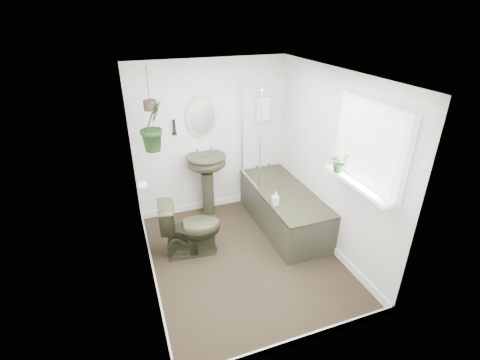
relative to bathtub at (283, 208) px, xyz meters
name	(u,v)px	position (x,y,z in m)	size (l,w,h in m)	color
floor	(244,258)	(-0.80, -0.50, -0.30)	(2.30, 2.80, 0.02)	black
ceiling	(245,73)	(-0.80, -0.50, 2.02)	(2.30, 2.80, 0.02)	white
wall_back	(211,139)	(-0.80, 0.91, 0.86)	(2.30, 0.02, 2.30)	white
wall_front	(307,250)	(-0.80, -1.91, 0.86)	(2.30, 0.02, 2.30)	white
wall_left	(141,195)	(-1.96, -0.50, 0.86)	(0.02, 2.80, 2.30)	white
wall_right	(331,164)	(0.36, -0.50, 0.86)	(0.02, 2.80, 2.30)	white
skirting	(244,254)	(-0.80, -0.50, -0.24)	(2.30, 2.80, 0.10)	white
bathtub	(283,208)	(0.00, 0.00, 0.00)	(0.72, 1.72, 0.58)	#2B2E1E
bath_screen	(251,135)	(-0.33, 0.49, 0.99)	(0.04, 0.72, 1.40)	silver
shower_box	(263,108)	(0.00, 0.84, 1.26)	(0.20, 0.10, 0.35)	white
oval_mirror	(202,117)	(-0.94, 0.87, 1.21)	(0.46, 0.03, 0.62)	#BAA996
wall_sconce	(174,127)	(-1.34, 0.86, 1.11)	(0.04, 0.04, 0.22)	black
toilet_roll_holder	(142,186)	(-1.90, 0.20, 0.61)	(0.11, 0.11, 0.11)	white
window_recess	(370,146)	(0.29, -1.20, 1.36)	(0.08, 1.00, 0.90)	white
window_sill	(358,184)	(0.22, -1.20, 0.94)	(0.18, 1.00, 0.04)	white
window_blinds	(366,146)	(0.24, -1.20, 1.36)	(0.01, 0.86, 0.76)	white
toilet	(191,228)	(-1.40, -0.16, 0.10)	(0.43, 0.76, 0.78)	#2B2E1E
pedestal_sink	(208,185)	(-0.94, 0.71, 0.20)	(0.58, 0.49, 0.98)	#2B2E1E
sill_plant	(339,163)	(0.17, -0.90, 1.07)	(0.19, 0.17, 0.21)	black
hanging_plant	(153,126)	(-1.67, 0.45, 1.29)	(0.35, 0.28, 0.64)	black
soap_bottle	(275,198)	(-0.29, -0.30, 0.38)	(0.08, 0.08, 0.18)	black
hanging_pot	(150,105)	(-1.67, 0.45, 1.55)	(0.16, 0.16, 0.12)	#2D2520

